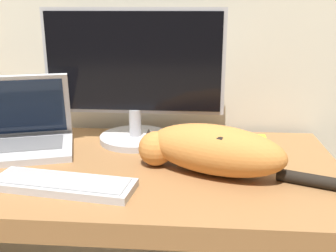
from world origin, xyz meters
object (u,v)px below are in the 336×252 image
cat (212,149)px  monitor (134,77)px  laptop (16,136)px  external_keyboard (63,184)px

cat → monitor: bearing=156.7°
laptop → external_keyboard: laptop is taller
monitor → cat: bearing=-44.5°
laptop → external_keyboard: 0.35m
monitor → cat: size_ratio=0.99×
laptop → external_keyboard: bearing=-64.5°
laptop → external_keyboard: (0.23, -0.25, -0.04)m
monitor → laptop: monitor is taller
monitor → laptop: (-0.36, -0.12, -0.17)m
laptop → cat: 0.62m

